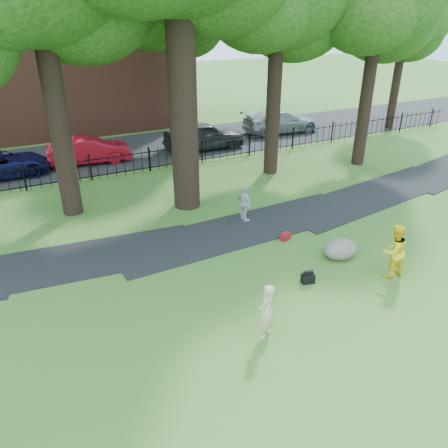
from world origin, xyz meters
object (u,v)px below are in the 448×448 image
man (394,251)px  boulder (341,247)px  red_sedan (89,150)px  woman (266,311)px

man → boulder: man is taller
boulder → red_sedan: (-5.41, 14.15, 0.36)m
woman → red_sedan: bearing=-121.2°
man → boulder: (-0.62, 1.63, -0.53)m
woman → man: 5.08m
man → boulder: size_ratio=1.46×
man → red_sedan: size_ratio=0.40×
woman → man: (5.04, 0.63, 0.11)m
man → red_sedan: 16.89m
woman → man: bearing=152.5°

